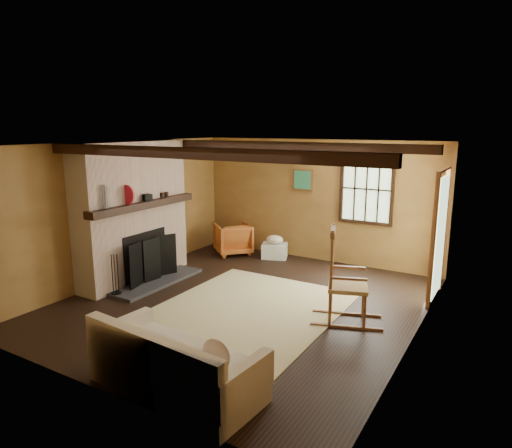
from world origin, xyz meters
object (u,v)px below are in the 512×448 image
Objects in this scene: laundry_basket at (275,251)px; armchair at (233,239)px; fireplace at (134,218)px; rocking_chair at (344,283)px; sofa at (174,369)px.

armchair is at bearing -169.56° from laundry_basket.
fireplace is 4.80× the size of laundry_basket.
sofa is at bearing 141.56° from rocking_chair.
armchair is (-3.19, 2.07, -0.23)m from rocking_chair.
rocking_chair is (3.77, 0.14, -0.54)m from fireplace.
laundry_basket is 0.69× the size of armchair.
rocking_chair is 1.85× the size of armchair.
armchair is (-2.32, 4.60, 0.06)m from sofa.
sofa is at bearing -73.47° from laundry_basket.
laundry_basket is (-2.28, 2.24, -0.41)m from rocking_chair.
armchair is (-0.91, -0.17, 0.18)m from laundry_basket.
rocking_chair is at bearing 98.39° from armchair.
rocking_chair is at bearing 2.16° from fireplace.
fireplace is at bearing 26.77° from armchair.
fireplace is at bearing -121.94° from laundry_basket.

